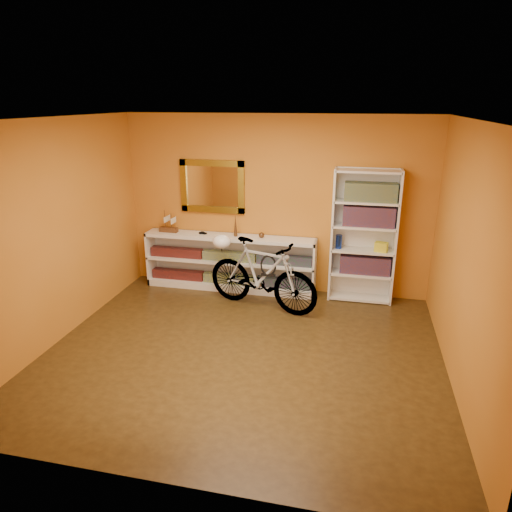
% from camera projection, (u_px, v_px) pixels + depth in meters
% --- Properties ---
extents(floor, '(4.50, 4.00, 0.01)m').
position_uv_depth(floor, '(243.00, 353.00, 5.36)').
color(floor, '#31210D').
rests_on(floor, ground).
extents(ceiling, '(4.50, 4.00, 0.01)m').
position_uv_depth(ceiling, '(240.00, 119.00, 4.52)').
color(ceiling, silver).
rests_on(ceiling, ground).
extents(back_wall, '(4.50, 0.01, 2.60)m').
position_uv_depth(back_wall, '(275.00, 206.00, 6.80)').
color(back_wall, '#B4661B').
rests_on(back_wall, ground).
extents(left_wall, '(0.01, 4.00, 2.60)m').
position_uv_depth(left_wall, '(55.00, 233.00, 5.41)').
color(left_wall, '#B4661B').
rests_on(left_wall, ground).
extents(right_wall, '(0.01, 4.00, 2.60)m').
position_uv_depth(right_wall, '(467.00, 261.00, 4.48)').
color(right_wall, '#B4661B').
rests_on(right_wall, ground).
extents(gilt_mirror, '(0.98, 0.06, 0.78)m').
position_uv_depth(gilt_mirror, '(212.00, 187.00, 6.87)').
color(gilt_mirror, olive).
rests_on(gilt_mirror, back_wall).
extents(wall_socket, '(0.09, 0.02, 0.09)m').
position_uv_depth(wall_socket, '(333.00, 277.00, 6.93)').
color(wall_socket, silver).
rests_on(wall_socket, back_wall).
extents(console_unit, '(2.60, 0.35, 0.85)m').
position_uv_depth(console_unit, '(230.00, 263.00, 7.04)').
color(console_unit, silver).
rests_on(console_unit, floor).
extents(cd_row_lower, '(2.50, 0.13, 0.14)m').
position_uv_depth(cd_row_lower, '(230.00, 279.00, 7.10)').
color(cd_row_lower, black).
rests_on(cd_row_lower, console_unit).
extents(cd_row_upper, '(2.50, 0.13, 0.14)m').
position_uv_depth(cd_row_upper, '(229.00, 256.00, 6.98)').
color(cd_row_upper, navy).
rests_on(cd_row_upper, console_unit).
extents(model_ship, '(0.29, 0.12, 0.34)m').
position_uv_depth(model_ship, '(168.00, 221.00, 7.04)').
color(model_ship, '#432612').
rests_on(model_ship, console_unit).
extents(toy_car, '(0.00, 0.00, 0.00)m').
position_uv_depth(toy_car, '(203.00, 234.00, 6.99)').
color(toy_car, black).
rests_on(toy_car, console_unit).
extents(bronze_ornament, '(0.06, 0.06, 0.33)m').
position_uv_depth(bronze_ornament, '(235.00, 226.00, 6.83)').
color(bronze_ornament, '#4F321B').
rests_on(bronze_ornament, console_unit).
extents(decorative_orb, '(0.08, 0.08, 0.08)m').
position_uv_depth(decorative_orb, '(262.00, 235.00, 6.79)').
color(decorative_orb, '#4F321B').
rests_on(decorative_orb, console_unit).
extents(bookcase, '(0.90, 0.30, 1.90)m').
position_uv_depth(bookcase, '(363.00, 237.00, 6.49)').
color(bookcase, silver).
rests_on(bookcase, floor).
extents(book_row_a, '(0.70, 0.22, 0.26)m').
position_uv_depth(book_row_a, '(365.00, 264.00, 6.61)').
color(book_row_a, maroon).
rests_on(book_row_a, bookcase).
extents(book_row_b, '(0.70, 0.22, 0.28)m').
position_uv_depth(book_row_b, '(369.00, 216.00, 6.38)').
color(book_row_b, maroon).
rests_on(book_row_b, bookcase).
extents(book_row_c, '(0.70, 0.22, 0.25)m').
position_uv_depth(book_row_c, '(371.00, 192.00, 6.27)').
color(book_row_c, navy).
rests_on(book_row_c, bookcase).
extents(travel_mug, '(0.09, 0.09, 0.20)m').
position_uv_depth(travel_mug, '(339.00, 242.00, 6.57)').
color(travel_mug, navy).
rests_on(travel_mug, bookcase).
extents(red_tin, '(0.15, 0.15, 0.19)m').
position_uv_depth(red_tin, '(352.00, 193.00, 6.36)').
color(red_tin, maroon).
rests_on(red_tin, bookcase).
extents(yellow_bag, '(0.20, 0.15, 0.13)m').
position_uv_depth(yellow_bag, '(381.00, 247.00, 6.44)').
color(yellow_bag, yellow).
rests_on(yellow_bag, bookcase).
extents(bicycle, '(0.90, 1.75, 1.00)m').
position_uv_depth(bicycle, '(262.00, 275.00, 6.36)').
color(bicycle, silver).
rests_on(bicycle, floor).
extents(helmet, '(0.26, 0.25, 0.20)m').
position_uv_depth(helmet, '(222.00, 242.00, 6.53)').
color(helmet, white).
rests_on(helmet, bicycle).
extents(u_lock, '(0.22, 0.02, 0.22)m').
position_uv_depth(u_lock, '(268.00, 266.00, 6.26)').
color(u_lock, black).
rests_on(u_lock, bicycle).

